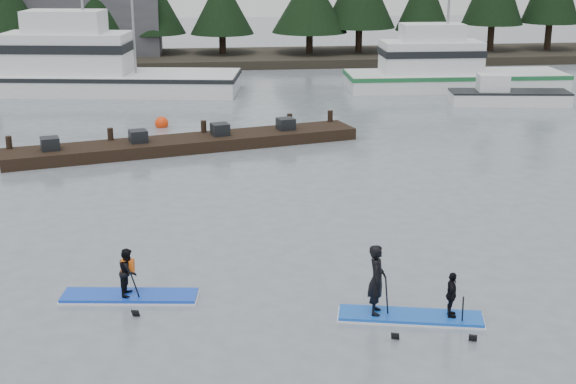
{
  "coord_description": "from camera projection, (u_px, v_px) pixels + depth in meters",
  "views": [
    {
      "loc": [
        -2.74,
        -16.98,
        8.26
      ],
      "look_at": [
        0.0,
        6.0,
        1.1
      ],
      "focal_mm": 50.0,
      "sensor_mm": 36.0,
      "label": 1
    }
  ],
  "objects": [
    {
      "name": "floating_dock",
      "position": [
        186.0,
        144.0,
        33.68
      ],
      "size": [
        14.92,
        5.69,
        0.5
      ],
      "primitive_type": "cube",
      "rotation": [
        0.0,
        0.0,
        0.26
      ],
      "color": "black",
      "rests_on": "ground"
    },
    {
      "name": "fishing_boat_medium",
      "position": [
        449.0,
        80.0,
        47.74
      ],
      "size": [
        12.97,
        4.12,
        7.88
      ],
      "rotation": [
        0.0,
        0.0,
        -0.04
      ],
      "color": "white",
      "rests_on": "ground"
    },
    {
      "name": "skiff",
      "position": [
        509.0,
        98.0,
        43.17
      ],
      "size": [
        6.46,
        2.72,
        0.73
      ],
      "primitive_type": "cube",
      "rotation": [
        0.0,
        0.0,
        -0.14
      ],
      "color": "white",
      "rests_on": "ground"
    },
    {
      "name": "buoy_b",
      "position": [
        162.0,
        127.0,
        37.94
      ],
      "size": [
        0.64,
        0.64,
        0.64
      ],
      "primitive_type": "sphere",
      "color": "#F6390C",
      "rests_on": "ground"
    },
    {
      "name": "fishing_boat_large",
      "position": [
        93.0,
        81.0,
        46.6
      ],
      "size": [
        16.31,
        6.87,
        9.13
      ],
      "rotation": [
        0.0,
        0.0,
        -0.16
      ],
      "color": "white",
      "rests_on": "ground"
    },
    {
      "name": "paddleboard_solo",
      "position": [
        129.0,
        284.0,
        19.42
      ],
      "size": [
        3.35,
        1.28,
        1.79
      ],
      "rotation": [
        0.0,
        0.0,
        -0.13
      ],
      "color": "blue",
      "rests_on": "ground"
    },
    {
      "name": "waterfront_building",
      "position": [
        35.0,
        27.0,
        58.28
      ],
      "size": [
        18.0,
        6.0,
        5.0
      ],
      "primitive_type": "cube",
      "color": "#4C4C51",
      "rests_on": "ground"
    },
    {
      "name": "ground",
      "position": [
        318.0,
        311.0,
        18.86
      ],
      "size": [
        160.0,
        160.0,
        0.0
      ],
      "primitive_type": "plane",
      "color": "slate",
      "rests_on": "ground"
    },
    {
      "name": "far_shore",
      "position": [
        230.0,
        58.0,
        58.62
      ],
      "size": [
        70.0,
        8.0,
        0.6
      ],
      "primitive_type": "cube",
      "color": "#2D281E",
      "rests_on": "ground"
    },
    {
      "name": "paddleboard_duo",
      "position": [
        403.0,
        295.0,
        18.32
      ],
      "size": [
        3.38,
        1.63,
        2.31
      ],
      "rotation": [
        0.0,
        0.0,
        -0.23
      ],
      "color": "blue",
      "rests_on": "ground"
    },
    {
      "name": "treeline",
      "position": [
        230.0,
        62.0,
        58.7
      ],
      "size": [
        60.0,
        4.0,
        8.0
      ],
      "primitive_type": null,
      "color": "black",
      "rests_on": "ground"
    }
  ]
}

